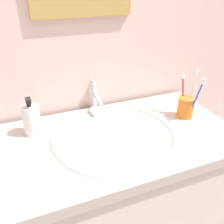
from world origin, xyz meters
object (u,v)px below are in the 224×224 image
at_px(faucet, 95,96).
at_px(toothbrush_white, 193,90).
at_px(toothbrush_cup, 186,107).
at_px(toothbrush_blue, 197,97).
at_px(toothbrush_red, 183,91).
at_px(soap_dispenser, 32,120).

height_order(faucet, toothbrush_white, toothbrush_white).
distance_m(faucet, toothbrush_cup, 0.41).
bearing_deg(toothbrush_blue, faucet, 144.47).
distance_m(toothbrush_red, toothbrush_blue, 0.08).
height_order(toothbrush_blue, toothbrush_white, toothbrush_white).
bearing_deg(toothbrush_red, toothbrush_blue, -79.14).
height_order(faucet, toothbrush_blue, toothbrush_blue).
xyz_separation_m(toothbrush_red, toothbrush_white, (0.03, -0.03, 0.01)).
xyz_separation_m(faucet, toothbrush_blue, (0.36, -0.26, 0.05)).
height_order(toothbrush_red, toothbrush_white, toothbrush_white).
relative_size(toothbrush_blue, soap_dispenser, 1.21).
relative_size(faucet, toothbrush_blue, 0.78).
xyz_separation_m(toothbrush_cup, toothbrush_red, (-0.00, 0.03, 0.06)).
distance_m(toothbrush_cup, toothbrush_red, 0.07).
distance_m(faucet, soap_dispenser, 0.31).
xyz_separation_m(toothbrush_cup, toothbrush_blue, (0.01, -0.04, 0.07)).
relative_size(toothbrush_white, soap_dispenser, 1.31).
bearing_deg(faucet, toothbrush_red, -27.78).
bearing_deg(faucet, toothbrush_cup, -31.89).
bearing_deg(soap_dispenser, toothbrush_cup, -9.89).
distance_m(toothbrush_cup, soap_dispenser, 0.65).
bearing_deg(faucet, toothbrush_blue, -35.53).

